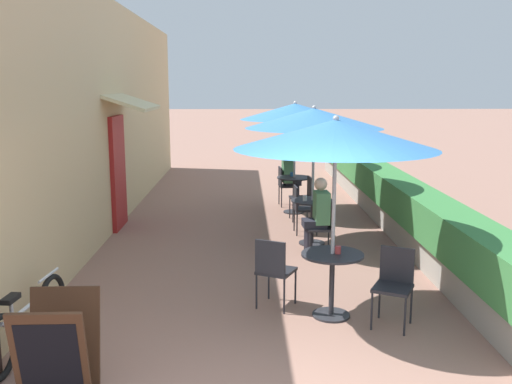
# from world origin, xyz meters

# --- Properties ---
(cafe_facade_wall) EXTENTS (0.98, 14.34, 4.20)m
(cafe_facade_wall) POSITION_xyz_m (-2.54, 7.03, 2.09)
(cafe_facade_wall) COLOR #D6B784
(cafe_facade_wall) RESTS_ON ground_plane
(planter_hedge) EXTENTS (0.60, 13.34, 1.01)m
(planter_hedge) POSITION_xyz_m (2.75, 7.07, 0.54)
(planter_hedge) COLOR gray
(planter_hedge) RESTS_ON ground_plane
(patio_table_near) EXTENTS (0.72, 0.72, 0.76)m
(patio_table_near) POSITION_xyz_m (0.98, 2.14, 0.53)
(patio_table_near) COLOR #28282D
(patio_table_near) RESTS_ON ground_plane
(patio_umbrella_near) EXTENTS (2.27, 2.27, 2.33)m
(patio_umbrella_near) POSITION_xyz_m (0.98, 2.14, 2.12)
(patio_umbrella_near) COLOR #B7B7BC
(patio_umbrella_near) RESTS_ON ground_plane
(cafe_chair_near_left) EXTENTS (0.54, 0.54, 0.87)m
(cafe_chair_near_left) POSITION_xyz_m (1.63, 1.90, 0.52)
(cafe_chair_near_left) COLOR #232328
(cafe_chair_near_left) RESTS_ON ground_plane
(cafe_chair_near_right) EXTENTS (0.54, 0.54, 0.87)m
(cafe_chair_near_right) POSITION_xyz_m (0.32, 2.39, 0.52)
(cafe_chair_near_right) COLOR #232328
(cafe_chair_near_right) RESTS_ON ground_plane
(coffee_cup_near) EXTENTS (0.07, 0.07, 0.09)m
(coffee_cup_near) POSITION_xyz_m (1.04, 2.14, 0.80)
(coffee_cup_near) COLOR #B73D3D
(coffee_cup_near) RESTS_ON patio_table_near
(patio_table_mid) EXTENTS (0.72, 0.72, 0.76)m
(patio_table_mid) POSITION_xyz_m (1.11, 5.22, 0.53)
(patio_table_mid) COLOR #28282D
(patio_table_mid) RESTS_ON ground_plane
(patio_umbrella_mid) EXTENTS (2.27, 2.27, 2.33)m
(patio_umbrella_mid) POSITION_xyz_m (1.11, 5.22, 2.12)
(patio_umbrella_mid) COLOR #B7B7BC
(patio_umbrella_mid) RESTS_ON ground_plane
(cafe_chair_mid_left) EXTENTS (0.42, 0.42, 0.87)m
(cafe_chair_mid_left) POSITION_xyz_m (1.00, 5.92, 0.52)
(cafe_chair_mid_left) COLOR #232328
(cafe_chair_mid_left) RESTS_ON ground_plane
(cafe_chair_mid_right) EXTENTS (0.42, 0.42, 0.87)m
(cafe_chair_mid_right) POSITION_xyz_m (1.22, 4.53, 0.52)
(cafe_chair_mid_right) COLOR #232328
(cafe_chair_mid_right) RESTS_ON ground_plane
(seated_patron_mid_right) EXTENTS (0.42, 0.35, 1.25)m
(seated_patron_mid_right) POSITION_xyz_m (1.11, 4.52, 0.69)
(seated_patron_mid_right) COLOR #23232D
(seated_patron_mid_right) RESTS_ON ground_plane
(coffee_cup_mid) EXTENTS (0.07, 0.07, 0.09)m
(coffee_cup_mid) POSITION_xyz_m (0.97, 5.16, 0.80)
(coffee_cup_mid) COLOR white
(coffee_cup_mid) RESTS_ON patio_table_mid
(patio_table_far) EXTENTS (0.72, 0.72, 0.76)m
(patio_table_far) POSITION_xyz_m (1.01, 7.64, 0.53)
(patio_table_far) COLOR #28282D
(patio_table_far) RESTS_ON ground_plane
(patio_umbrella_far) EXTENTS (2.27, 2.27, 2.33)m
(patio_umbrella_far) POSITION_xyz_m (1.01, 7.64, 2.12)
(patio_umbrella_far) COLOR #B7B7BC
(patio_umbrella_far) RESTS_ON ground_plane
(cafe_chair_far_left) EXTENTS (0.44, 0.44, 0.87)m
(cafe_chair_far_left) POSITION_xyz_m (0.87, 8.33, 0.52)
(cafe_chair_far_left) COLOR #232328
(cafe_chair_far_left) RESTS_ON ground_plane
(seated_patron_far_left) EXTENTS (0.43, 0.36, 1.25)m
(seated_patron_far_left) POSITION_xyz_m (0.98, 8.34, 0.69)
(seated_patron_far_left) COLOR #23232D
(seated_patron_far_left) RESTS_ON ground_plane
(cafe_chair_far_right) EXTENTS (0.44, 0.44, 0.87)m
(cafe_chair_far_right) POSITION_xyz_m (1.15, 6.95, 0.52)
(cafe_chair_far_right) COLOR #232328
(cafe_chair_far_right) RESTS_ON ground_plane
(coffee_cup_far) EXTENTS (0.07, 0.07, 0.09)m
(coffee_cup_far) POSITION_xyz_m (0.97, 7.75, 0.80)
(coffee_cup_far) COLOR teal
(coffee_cup_far) RESTS_ON patio_table_far
(bicycle_leaning) EXTENTS (0.23, 1.72, 0.71)m
(bicycle_leaning) POSITION_xyz_m (-2.20, 1.28, 0.33)
(bicycle_leaning) COLOR black
(bicycle_leaning) RESTS_ON ground_plane
(menu_board) EXTENTS (0.62, 0.64, 0.94)m
(menu_board) POSITION_xyz_m (-1.59, 0.34, 0.46)
(menu_board) COLOR #422819
(menu_board) RESTS_ON ground_plane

